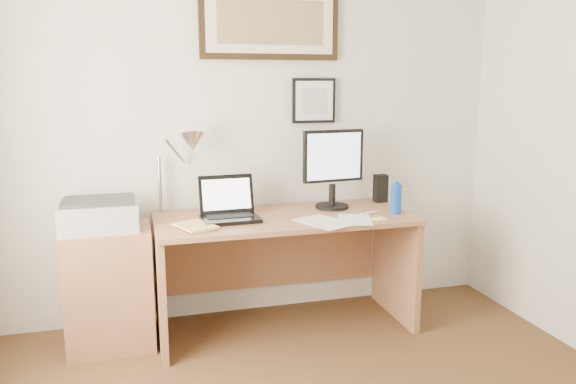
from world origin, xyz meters
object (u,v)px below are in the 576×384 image
object	(u,v)px
laptop	(229,210)
lcd_monitor	(333,165)
desk	(281,248)
book	(181,229)
water_bottle	(396,199)
side_cabinet	(110,288)
printer	(99,214)

from	to	relation	value
laptop	lcd_monitor	world-z (taller)	lcd_monitor
desk	book	bearing A→B (deg)	-157.67
water_bottle	book	world-z (taller)	water_bottle
side_cabinet	lcd_monitor	size ratio (longest dim) A/B	1.40
laptop	water_bottle	bearing A→B (deg)	-7.99
laptop	side_cabinet	bearing A→B (deg)	177.11
printer	desk	bearing A→B (deg)	1.43
lcd_monitor	printer	xyz separation A→B (m)	(-1.47, -0.07, -0.22)
printer	water_bottle	bearing A→B (deg)	-6.05
book	printer	world-z (taller)	printer
desk	printer	distance (m)	1.14
desk	lcd_monitor	bearing A→B (deg)	6.09
water_bottle	side_cabinet	bearing A→B (deg)	174.08
book	side_cabinet	bearing A→B (deg)	150.52
side_cabinet	laptop	world-z (taller)	laptop
side_cabinet	printer	size ratio (longest dim) A/B	1.66
side_cabinet	laptop	size ratio (longest dim) A/B	2.09
desk	laptop	size ratio (longest dim) A/B	4.59
printer	laptop	bearing A→B (deg)	-3.35
side_cabinet	printer	distance (m)	0.45
water_bottle	book	xyz separation A→B (m)	(-1.35, -0.05, -0.09)
book	lcd_monitor	bearing A→B (deg)	16.81
water_bottle	book	bearing A→B (deg)	-177.84
printer	book	bearing A→B (deg)	-28.44
side_cabinet	lcd_monitor	world-z (taller)	lcd_monitor
desk	lcd_monitor	xyz separation A→B (m)	(0.36, 0.04, 0.53)
book	lcd_monitor	world-z (taller)	lcd_monitor
water_bottle	book	distance (m)	1.36
side_cabinet	book	distance (m)	0.62
lcd_monitor	desk	bearing A→B (deg)	-173.91
water_bottle	lcd_monitor	size ratio (longest dim) A/B	0.37
book	printer	distance (m)	0.51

